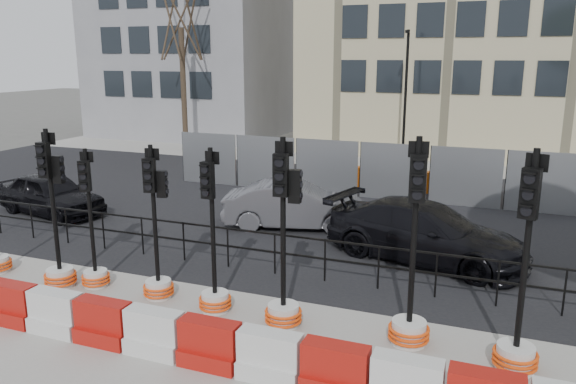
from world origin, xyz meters
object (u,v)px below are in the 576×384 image
at_px(traffic_signal_d, 157,263).
at_px(car_c, 425,232).
at_px(traffic_signal_h, 518,328).
at_px(car_a, 51,194).

relative_size(traffic_signal_d, car_c, 0.61).
bearing_deg(car_c, traffic_signal_h, -140.86).
bearing_deg(car_c, car_a, 105.45).
bearing_deg(traffic_signal_h, car_c, 132.45).
distance_m(car_a, car_c, 11.62).
distance_m(traffic_signal_d, traffic_signal_h, 6.89).
relative_size(traffic_signal_h, car_c, 0.68).
relative_size(traffic_signal_d, car_a, 0.78).
xyz_separation_m(traffic_signal_d, car_c, (4.83, 4.27, -0.05)).
bearing_deg(car_a, traffic_signal_d, -110.46).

